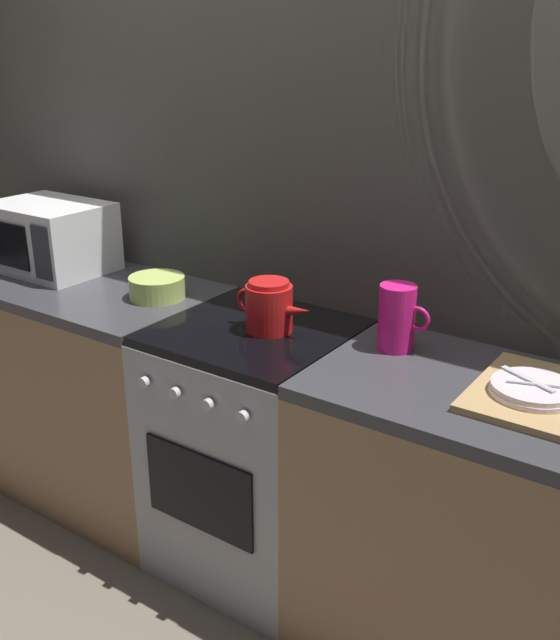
{
  "coord_description": "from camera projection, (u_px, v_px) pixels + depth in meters",
  "views": [
    {
      "loc": [
        1.29,
        -1.72,
        1.76
      ],
      "look_at": [
        0.1,
        0.0,
        0.95
      ],
      "focal_mm": 40.46,
      "sensor_mm": 36.0,
      "label": 1
    }
  ],
  "objects": [
    {
      "name": "back_wall",
      "position": [
        310.0,
        218.0,
        2.46
      ],
      "size": [
        3.6,
        0.05,
        2.4
      ],
      "color": "#B2AD9E",
      "rests_on": "ground_plane"
    },
    {
      "name": "counter_right",
      "position": [
        517.0,
        547.0,
        2.0
      ],
      "size": [
        1.2,
        0.6,
        0.9
      ],
      "color": "#997251",
      "rests_on": "ground_plane"
    },
    {
      "name": "counter_left",
      "position": [
        81.0,
        383.0,
        2.96
      ],
      "size": [
        1.2,
        0.6,
        0.9
      ],
      "color": "#997251",
      "rests_on": "ground_plane"
    },
    {
      "name": "ground_plane",
      "position": [
        258.0,
        556.0,
        2.64
      ],
      "size": [
        8.0,
        8.0,
        0.0
      ],
      "primitive_type": "plane",
      "color": "#6B6054"
    },
    {
      "name": "dish_pile",
      "position": [
        534.0,
        392.0,
        1.86
      ],
      "size": [
        0.3,
        0.4,
        0.06
      ],
      "color": "tan",
      "rests_on": "counter_right"
    },
    {
      "name": "stove_unit",
      "position": [
        256.0,
        450.0,
        2.48
      ],
      "size": [
        0.6,
        0.63,
        0.9
      ],
      "color": "#9E9EA3",
      "rests_on": "ground_plane"
    },
    {
      "name": "microwave",
      "position": [
        50.0,
        237.0,
        2.87
      ],
      "size": [
        0.46,
        0.35,
        0.27
      ],
      "color": "white",
      "rests_on": "counter_left"
    },
    {
      "name": "kettle",
      "position": [
        269.0,
        307.0,
        2.27
      ],
      "size": [
        0.28,
        0.15,
        0.17
      ],
      "color": "red",
      "rests_on": "stove_unit"
    },
    {
      "name": "mixing_bowl",
      "position": [
        157.0,
        287.0,
        2.58
      ],
      "size": [
        0.2,
        0.2,
        0.08
      ],
      "primitive_type": "cylinder",
      "color": "#B7D166",
      "rests_on": "counter_left"
    },
    {
      "name": "pitcher",
      "position": [
        397.0,
        318.0,
        2.13
      ],
      "size": [
        0.16,
        0.11,
        0.2
      ],
      "color": "#E5197A",
      "rests_on": "counter_right"
    }
  ]
}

